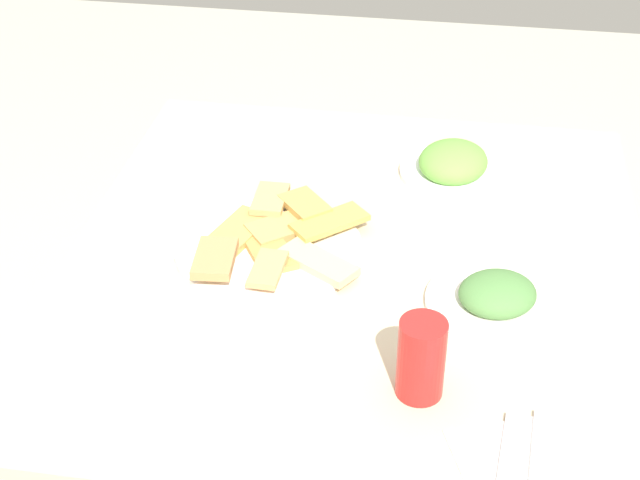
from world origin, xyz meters
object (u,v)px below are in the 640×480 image
at_px(soda_can, 421,358).
at_px(paper_napkin, 520,466).
at_px(dining_table, 354,298).
at_px(pide_platter, 272,242).
at_px(fork, 506,462).
at_px(spoon, 535,466).
at_px(salad_plate_greens, 497,298).
at_px(salad_plate_rice, 453,164).

bearing_deg(soda_can, paper_napkin, 49.78).
distance_m(dining_table, pide_platter, 0.17).
xyz_separation_m(pide_platter, fork, (0.42, 0.39, -0.01)).
distance_m(dining_table, soda_can, 0.36).
bearing_deg(pide_platter, spoon, 45.37).
height_order(pide_platter, spoon, pide_platter).
relative_size(salad_plate_greens, paper_napkin, 1.42).
relative_size(salad_plate_rice, spoon, 1.02).
bearing_deg(dining_table, fork, 30.84).
relative_size(dining_table, salad_plate_rice, 5.23).
bearing_deg(dining_table, salad_plate_greens, 68.70).
bearing_deg(spoon, paper_napkin, -85.37).
xyz_separation_m(dining_table, soda_can, (0.30, 0.13, 0.15)).
xyz_separation_m(salad_plate_greens, soda_can, (0.21, -0.10, 0.04)).
height_order(salad_plate_greens, fork, salad_plate_greens).
bearing_deg(salad_plate_rice, pide_platter, -44.28).
bearing_deg(salad_plate_greens, pide_platter, -104.21).
bearing_deg(pide_platter, fork, 42.85).
bearing_deg(paper_napkin, salad_plate_rice, -170.52).
bearing_deg(spoon, soda_can, -122.16).
bearing_deg(paper_napkin, spoon, 90.00).
xyz_separation_m(soda_can, fork, (0.12, 0.12, -0.06)).
distance_m(salad_plate_greens, soda_can, 0.24).
bearing_deg(salad_plate_greens, paper_napkin, 5.86).
height_order(pide_platter, salad_plate_rice, salad_plate_rice).
xyz_separation_m(salad_plate_greens, spoon, (0.33, 0.05, -0.01)).
height_order(pide_platter, soda_can, soda_can).
bearing_deg(salad_plate_rice, fork, 8.08).
xyz_separation_m(fork, spoon, (0.00, 0.04, 0.00)).
xyz_separation_m(salad_plate_rice, fork, (0.72, 0.10, -0.02)).
bearing_deg(pide_platter, salad_plate_greens, 75.79).
relative_size(salad_plate_rice, paper_napkin, 1.28).
bearing_deg(soda_can, dining_table, -156.77).
height_order(salad_plate_rice, soda_can, soda_can).
xyz_separation_m(dining_table, salad_plate_greens, (0.09, 0.23, 0.10)).
height_order(salad_plate_rice, paper_napkin, salad_plate_rice).
relative_size(dining_table, salad_plate_greens, 4.73).
height_order(pide_platter, salad_plate_greens, salad_plate_greens).
height_order(paper_napkin, fork, fork).
distance_m(salad_plate_rice, soda_can, 0.60).
distance_m(dining_table, paper_napkin, 0.50).
xyz_separation_m(salad_plate_greens, fork, (0.33, 0.02, -0.01)).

